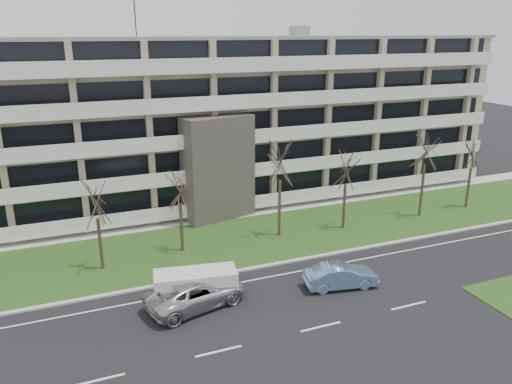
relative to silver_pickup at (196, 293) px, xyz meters
name	(u,v)px	position (x,y,z in m)	size (l,w,h in m)	color
ground	(321,327)	(5.83, -4.81, -0.86)	(160.00, 160.00, 0.00)	black
grass_verge	(241,240)	(5.83, 8.19, -0.83)	(90.00, 10.00, 0.06)	#224316
curb	(265,266)	(5.83, 3.19, -0.80)	(90.00, 0.35, 0.12)	#B2B2AD
sidewalk	(219,217)	(5.83, 13.69, -0.82)	(90.00, 2.00, 0.08)	#B2B2AD
lane_edge_line	(274,276)	(5.83, 1.69, -0.85)	(90.00, 0.12, 0.01)	white
apartment_building	(195,119)	(5.82, 20.51, 6.76)	(60.50, 15.10, 18.75)	tan
silver_pickup	(196,293)	(0.00, 0.00, 0.00)	(2.85, 6.19, 1.72)	#ADB1B5
blue_sedan	(341,276)	(9.21, -1.25, -0.08)	(1.64, 4.71, 1.55)	#79A6D1
white_van	(197,283)	(0.20, 0.60, 0.30)	(5.22, 2.67, 1.93)	silver
tree_2	(96,198)	(-4.76, 7.13, 4.30)	(3.32, 3.32, 6.64)	#382B21
tree_3	(179,184)	(1.09, 7.93, 4.37)	(3.37, 3.37, 6.73)	#382B21
tree_4	(280,158)	(9.03, 7.90, 5.60)	(4.15, 4.15, 8.31)	#382B21
tree_5	(346,166)	(14.65, 7.35, 4.50)	(3.45, 3.45, 6.90)	#382B21
tree_6	(427,144)	(22.47, 7.29, 5.72)	(4.23, 4.23, 8.45)	#382B21
tree_7	(473,152)	(27.99, 7.48, 4.42)	(3.40, 3.40, 6.79)	#382B21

